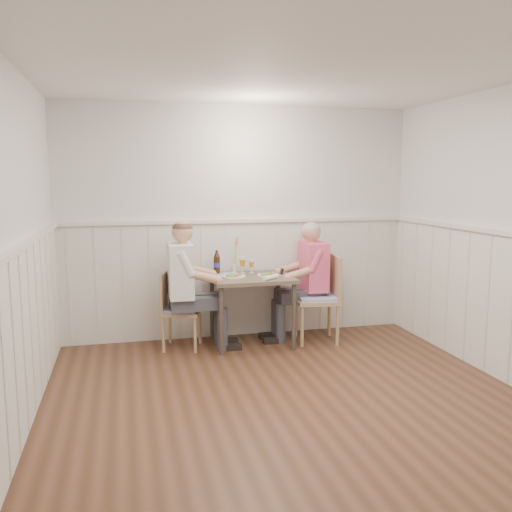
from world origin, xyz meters
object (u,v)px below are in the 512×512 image
(dining_table, at_px, (252,286))
(beer_bottle, at_px, (217,263))
(chair_right, at_px, (322,295))
(diner_cream, at_px, (185,296))
(chair_left, at_px, (177,307))
(grass_vase, at_px, (235,255))
(man_in_pink, at_px, (309,289))

(dining_table, distance_m, beer_bottle, 0.47)
(dining_table, height_order, chair_right, chair_right)
(dining_table, relative_size, diner_cream, 0.63)
(chair_left, relative_size, diner_cream, 0.59)
(chair_right, relative_size, chair_left, 1.17)
(dining_table, relative_size, grass_vase, 1.97)
(man_in_pink, bearing_deg, grass_vase, 165.64)
(grass_vase, bearing_deg, dining_table, -63.53)
(dining_table, bearing_deg, chair_right, -5.72)
(man_in_pink, height_order, beer_bottle, man_in_pink)
(dining_table, height_order, grass_vase, grass_vase)
(diner_cream, distance_m, grass_vase, 0.77)
(man_in_pink, relative_size, beer_bottle, 5.09)
(beer_bottle, bearing_deg, diner_cream, -142.67)
(grass_vase, bearing_deg, man_in_pink, -14.36)
(chair_left, distance_m, man_in_pink, 1.49)
(man_in_pink, xyz_separation_m, beer_bottle, (-1.02, 0.18, 0.30))
(chair_right, bearing_deg, grass_vase, 159.29)
(beer_bottle, bearing_deg, man_in_pink, -10.15)
(man_in_pink, bearing_deg, beer_bottle, 169.85)
(chair_left, bearing_deg, man_in_pink, 0.13)
(chair_right, distance_m, grass_vase, 1.06)
(chair_left, bearing_deg, grass_vase, 17.53)
(dining_table, height_order, chair_left, chair_left)
(chair_right, height_order, grass_vase, grass_vase)
(diner_cream, bearing_deg, chair_left, 123.95)
(dining_table, bearing_deg, man_in_pink, 4.93)
(dining_table, relative_size, man_in_pink, 0.65)
(chair_right, relative_size, beer_bottle, 3.64)
(chair_left, relative_size, man_in_pink, 0.61)
(chair_left, relative_size, beer_bottle, 3.10)
(man_in_pink, height_order, grass_vase, man_in_pink)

